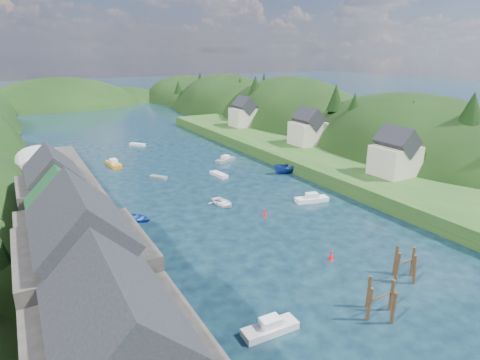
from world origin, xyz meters
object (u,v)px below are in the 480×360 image
piling_cluster_near (380,302)px  channel_buoy_far (265,213)px  piling_cluster_far (405,267)px  channel_buoy_near (331,256)px

piling_cluster_near → channel_buoy_far: (3.44, 24.16, -0.91)m
piling_cluster_far → channel_buoy_far: 21.37m
channel_buoy_near → piling_cluster_far: bearing=-59.9°
piling_cluster_far → channel_buoy_near: bearing=120.1°
channel_buoy_near → channel_buoy_far: (0.28, 14.30, 0.00)m
piling_cluster_near → channel_buoy_near: (3.16, 9.86, -0.91)m
channel_buoy_near → channel_buoy_far: same height
piling_cluster_far → channel_buoy_near: (-3.90, 6.74, -0.88)m
piling_cluster_near → piling_cluster_far: size_ratio=1.01×
piling_cluster_near → channel_buoy_far: 24.42m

